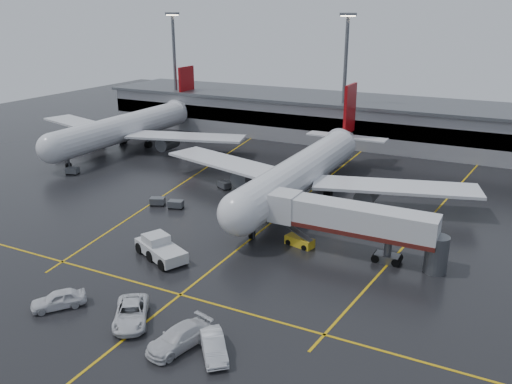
% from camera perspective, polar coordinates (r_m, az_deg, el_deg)
% --- Properties ---
extents(ground, '(220.00, 220.00, 0.00)m').
position_cam_1_polar(ground, '(69.47, 2.22, -2.88)').
color(ground, black).
rests_on(ground, ground).
extents(apron_line_centre, '(0.25, 90.00, 0.02)m').
position_cam_1_polar(apron_line_centre, '(69.47, 2.22, -2.88)').
color(apron_line_centre, gold).
rests_on(apron_line_centre, ground).
extents(apron_line_stop, '(60.00, 0.25, 0.02)m').
position_cam_1_polar(apron_line_stop, '(52.25, -8.15, -10.91)').
color(apron_line_stop, gold).
rests_on(apron_line_stop, ground).
extents(apron_line_left, '(9.99, 69.35, 0.02)m').
position_cam_1_polar(apron_line_left, '(87.00, -7.01, 1.57)').
color(apron_line_left, gold).
rests_on(apron_line_left, ground).
extents(apron_line_right, '(7.57, 69.64, 0.02)m').
position_cam_1_polar(apron_line_right, '(73.88, 18.37, -2.51)').
color(apron_line_right, gold).
rests_on(apron_line_right, ground).
extents(terminal, '(122.00, 19.00, 8.60)m').
position_cam_1_polar(terminal, '(111.98, 12.70, 7.46)').
color(terminal, gray).
rests_on(terminal, ground).
extents(light_mast_left, '(3.00, 1.20, 25.45)m').
position_cam_1_polar(light_mast_left, '(124.13, -8.77, 13.54)').
color(light_mast_left, '#595B60').
rests_on(light_mast_left, ground).
extents(light_mast_mid, '(3.00, 1.20, 25.45)m').
position_cam_1_polar(light_mast_mid, '(106.15, 9.59, 12.59)').
color(light_mast_mid, '#595B60').
rests_on(light_mast_mid, ground).
extents(main_airliner, '(48.80, 45.60, 14.10)m').
position_cam_1_polar(main_airliner, '(76.53, 5.32, 2.48)').
color(main_airliner, silver).
rests_on(main_airliner, ground).
extents(second_airliner, '(48.80, 45.60, 14.10)m').
position_cam_1_polar(second_airliner, '(107.95, -13.45, 6.92)').
color(second_airliner, silver).
rests_on(second_airliner, ground).
extents(jet_bridge, '(19.90, 3.40, 6.05)m').
position_cam_1_polar(jet_bridge, '(58.95, 10.33, -3.19)').
color(jet_bridge, silver).
rests_on(jet_bridge, ground).
extents(pushback_tractor, '(7.64, 5.57, 2.54)m').
position_cam_1_polar(pushback_tractor, '(59.47, -10.31, -6.06)').
color(pushback_tractor, silver).
rests_on(pushback_tractor, ground).
extents(belt_loader, '(3.66, 2.28, 2.16)m').
position_cam_1_polar(belt_loader, '(61.71, 4.73, -5.32)').
color(belt_loader, gold).
rests_on(belt_loader, ground).
extents(service_van_a, '(5.65, 6.53, 1.67)m').
position_cam_1_polar(service_van_a, '(48.61, -13.32, -12.61)').
color(service_van_a, silver).
rests_on(service_van_a, ground).
extents(service_van_b, '(3.83, 6.31, 1.71)m').
position_cam_1_polar(service_van_b, '(44.73, -8.32, -15.28)').
color(service_van_b, silver).
rests_on(service_van_b, ground).
extents(service_van_c, '(4.47, 4.86, 1.62)m').
position_cam_1_polar(service_van_c, '(43.61, -4.62, -16.20)').
color(service_van_c, silver).
rests_on(service_van_c, ground).
extents(service_van_d, '(4.56, 5.01, 1.65)m').
position_cam_1_polar(service_van_d, '(52.62, -20.54, -10.78)').
color(service_van_d, silver).
rests_on(service_van_d, ground).
extents(baggage_cart_a, '(2.29, 1.81, 1.12)m').
position_cam_1_polar(baggage_cart_a, '(73.62, -8.64, -1.28)').
color(baggage_cart_a, '#595B60').
rests_on(baggage_cart_a, ground).
extents(baggage_cart_b, '(2.35, 1.99, 1.12)m').
position_cam_1_polar(baggage_cart_b, '(75.19, -10.58, -0.96)').
color(baggage_cart_b, '#595B60').
rests_on(baggage_cart_b, ground).
extents(baggage_cart_c, '(2.37, 2.07, 1.12)m').
position_cam_1_polar(baggage_cart_c, '(80.94, -3.44, 0.79)').
color(baggage_cart_c, '#595B60').
rests_on(baggage_cart_c, ground).
extents(baggage_cart_d, '(2.27, 1.78, 1.12)m').
position_cam_1_polar(baggage_cart_d, '(103.29, -20.28, 3.67)').
color(baggage_cart_d, '#595B60').
rests_on(baggage_cart_d, ground).
extents(baggage_cart_e, '(2.27, 1.77, 1.12)m').
position_cam_1_polar(baggage_cart_e, '(93.15, -19.20, 2.20)').
color(baggage_cart_e, '#595B60').
rests_on(baggage_cart_e, ground).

